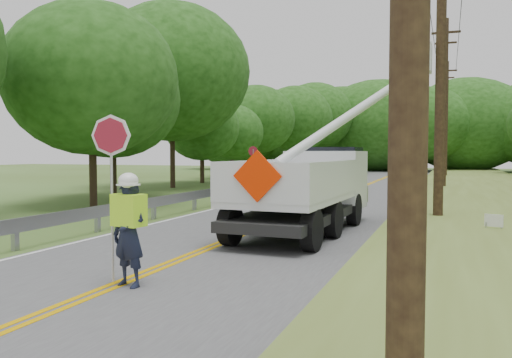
% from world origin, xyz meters
% --- Properties ---
extents(ground, '(140.00, 140.00, 0.00)m').
position_xyz_m(ground, '(0.00, 0.00, 0.00)').
color(ground, '#3D4F1B').
rests_on(ground, ground).
extents(road, '(7.20, 96.00, 0.03)m').
position_xyz_m(road, '(0.00, 14.00, 0.01)').
color(road, '#4A4A4C').
rests_on(road, ground).
extents(guardrail, '(0.18, 48.00, 0.77)m').
position_xyz_m(guardrail, '(-4.02, 14.91, 0.55)').
color(guardrail, gray).
rests_on(guardrail, ground).
extents(utility_poles, '(1.60, 43.30, 10.00)m').
position_xyz_m(utility_poles, '(5.00, 17.02, 5.27)').
color(utility_poles, black).
rests_on(utility_poles, ground).
extents(tall_grass_verge, '(7.00, 96.00, 0.30)m').
position_xyz_m(tall_grass_verge, '(7.10, 14.00, 0.15)').
color(tall_grass_verge, '#5B6B2A').
rests_on(tall_grass_verge, ground).
extents(treeline_left, '(11.37, 56.15, 11.70)m').
position_xyz_m(treeline_left, '(-10.41, 27.17, 5.94)').
color(treeline_left, '#332319').
rests_on(treeline_left, ground).
extents(treeline_horizon, '(57.07, 14.43, 11.20)m').
position_xyz_m(treeline_horizon, '(-1.07, 56.32, 5.50)').
color(treeline_horizon, '#183F0E').
rests_on(treeline_horizon, ground).
extents(flagger, '(1.15, 0.54, 2.92)m').
position_xyz_m(flagger, '(0.26, -0.83, 1.06)').
color(flagger, '#191E33').
rests_on(flagger, road).
extents(bucket_truck, '(4.57, 7.15, 6.83)m').
position_xyz_m(bucket_truck, '(1.73, 7.00, 1.57)').
color(bucket_truck, black).
rests_on(bucket_truck, road).
extents(suv_silver, '(3.88, 6.63, 1.73)m').
position_xyz_m(suv_silver, '(-1.71, 16.72, 0.89)').
color(suv_silver, '#BBBDC2').
rests_on(suv_silver, road).
extents(suv_darkgrey, '(2.53, 5.20, 1.46)m').
position_xyz_m(suv_darkgrey, '(-1.83, 23.25, 0.75)').
color(suv_darkgrey, '#35363C').
rests_on(suv_darkgrey, road).
extents(stop_sign_permanent, '(0.44, 0.38, 2.61)m').
position_xyz_m(stop_sign_permanent, '(-4.53, 17.65, 1.74)').
color(stop_sign_permanent, gray).
rests_on(stop_sign_permanent, ground).
extents(yard_sign, '(0.45, 0.17, 0.67)m').
position_xyz_m(yard_sign, '(6.42, 6.53, 0.48)').
color(yard_sign, white).
rests_on(yard_sign, ground).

